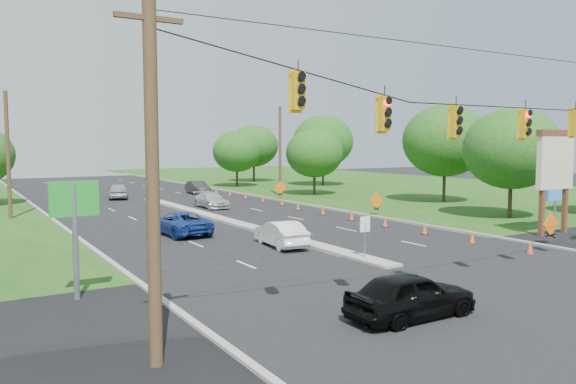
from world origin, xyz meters
TOP-DOWN VIEW (x-y plane):
  - ground at (0.00, 0.00)m, footprint 160.00×160.00m
  - grass_right at (30.00, 20.00)m, footprint 40.00×160.00m
  - cross_street at (0.00, 0.00)m, footprint 160.00×14.00m
  - curb_left at (-10.10, 30.00)m, footprint 0.25×110.00m
  - curb_right at (10.10, 30.00)m, footprint 0.25×110.00m
  - median at (0.00, 21.00)m, footprint 1.00×34.00m
  - median_sign at (0.00, 6.00)m, footprint 0.55×0.06m
  - signal_span at (-0.05, -1.00)m, footprint 25.60×0.32m
  - utility_pole_far_left at (-12.50, 30.00)m, footprint 0.28×0.28m
  - utility_pole_far_right at (12.50, 35.00)m, footprint 0.28×0.28m
  - pylon_sign at (14.31, 6.20)m, footprint 5.90×2.30m
  - cone_0 at (7.72, 3.00)m, footprint 0.32×0.32m
  - cone_1 at (7.72, 6.50)m, footprint 0.32×0.32m
  - cone_2 at (7.72, 10.00)m, footprint 0.32×0.32m
  - cone_3 at (7.72, 13.50)m, footprint 0.32×0.32m
  - cone_4 at (7.72, 17.00)m, footprint 0.32×0.32m
  - cone_5 at (7.72, 20.50)m, footprint 0.32×0.32m
  - cone_6 at (7.72, 24.00)m, footprint 0.32×0.32m
  - cone_7 at (8.32, 27.50)m, footprint 0.32×0.32m
  - cone_8 at (8.32, 31.00)m, footprint 0.32×0.32m
  - cone_9 at (8.32, 34.50)m, footprint 0.32×0.32m
  - cone_10 at (8.32, 38.00)m, footprint 0.32×0.32m
  - cone_11 at (8.32, 41.50)m, footprint 0.32×0.32m
  - cone_12 at (8.32, 45.00)m, footprint 0.32×0.32m
  - cone_13 at (8.32, 48.50)m, footprint 0.32×0.32m
  - work_sign_0 at (10.80, 4.00)m, footprint 1.27×0.58m
  - work_sign_1 at (10.80, 18.00)m, footprint 1.27×0.58m
  - work_sign_2 at (10.80, 32.00)m, footprint 1.27×0.58m
  - tree_7 at (18.00, 12.00)m, footprint 6.72×6.72m
  - tree_8 at (22.00, 22.00)m, footprint 7.56×7.56m
  - tree_9 at (16.00, 34.00)m, footprint 5.88×5.88m
  - tree_10 at (24.00, 44.00)m, footprint 7.56×7.56m
  - tree_11 at (20.00, 55.00)m, footprint 6.72×6.72m
  - tree_12 at (14.00, 48.00)m, footprint 5.88×5.88m
  - black_sedan at (-4.15, -1.37)m, footprint 4.33×1.75m
  - white_sedan at (-1.43, 11.11)m, footprint 1.87×4.23m
  - blue_pickup at (-4.59, 17.47)m, footprint 2.59×5.10m
  - silver_car_far at (2.49, 29.23)m, footprint 1.78×4.37m
  - silver_car_oncoming at (-2.14, 40.95)m, footprint 2.93×4.81m
  - dark_car_receding at (6.28, 41.61)m, footprint 1.64×4.26m

SIDE VIEW (x-z plane):
  - ground at x=0.00m, z-range 0.00..0.00m
  - grass_right at x=30.00m, z-range -0.03..0.03m
  - cross_street at x=0.00m, z-range -0.01..0.01m
  - curb_left at x=-10.10m, z-range -0.08..0.08m
  - curb_right at x=10.10m, z-range -0.08..0.08m
  - median at x=0.00m, z-range -0.09..0.09m
  - cone_0 at x=7.72m, z-range 0.00..0.70m
  - cone_1 at x=7.72m, z-range 0.00..0.70m
  - cone_2 at x=7.72m, z-range 0.00..0.70m
  - cone_3 at x=7.72m, z-range 0.00..0.70m
  - cone_4 at x=7.72m, z-range 0.00..0.70m
  - cone_5 at x=7.72m, z-range 0.00..0.70m
  - cone_6 at x=7.72m, z-range 0.00..0.70m
  - cone_7 at x=8.32m, z-range 0.00..0.70m
  - cone_8 at x=8.32m, z-range 0.00..0.70m
  - cone_9 at x=8.32m, z-range 0.00..0.70m
  - cone_10 at x=8.32m, z-range 0.00..0.70m
  - cone_11 at x=8.32m, z-range 0.00..0.70m
  - cone_12 at x=8.32m, z-range 0.00..0.70m
  - cone_13 at x=8.32m, z-range 0.00..0.70m
  - silver_car_far at x=2.49m, z-range 0.00..1.27m
  - white_sedan at x=-1.43m, z-range 0.00..1.35m
  - blue_pickup at x=-4.59m, z-range 0.00..1.38m
  - dark_car_receding at x=6.28m, z-range 0.00..1.38m
  - black_sedan at x=-4.15m, z-range 0.00..1.48m
  - silver_car_oncoming at x=-2.14m, z-range 0.00..1.53m
  - work_sign_0 at x=10.80m, z-range 0.41..1.78m
  - work_sign_1 at x=10.80m, z-range 0.41..1.78m
  - work_sign_2 at x=10.80m, z-range 0.41..1.78m
  - median_sign at x=0.00m, z-range 0.44..2.49m
  - pylon_sign at x=14.31m, z-range 0.94..7.06m
  - tree_9 at x=16.00m, z-range 0.91..7.77m
  - tree_12 at x=14.00m, z-range 0.91..7.77m
  - utility_pole_far_left at x=-12.50m, z-range 0.00..9.00m
  - utility_pole_far_right at x=12.50m, z-range 0.00..9.00m
  - tree_7 at x=18.00m, z-range 1.04..8.88m
  - tree_11 at x=20.00m, z-range 1.04..8.88m
  - signal_span at x=-0.05m, z-range 0.47..9.47m
  - tree_8 at x=22.00m, z-range 1.17..9.99m
  - tree_10 at x=24.00m, z-range 1.17..9.99m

